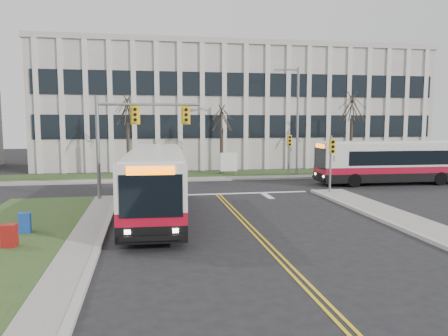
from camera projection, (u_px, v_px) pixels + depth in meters
ground at (246, 223)px, 20.26m from camera, size 120.00×120.00×0.00m
sidewalk_west at (70, 265)px, 14.14m from camera, size 1.20×26.00×0.14m
sidewalk_cross at (264, 178)px, 36.00m from camera, size 44.00×1.60×0.14m
building_lawn at (255, 174)px, 38.74m from camera, size 44.00×5.00×0.12m
office_building at (230, 110)px, 49.85m from camera, size 40.00×16.00×12.00m
mast_arm_signal at (127, 129)px, 25.84m from camera, size 6.11×0.38×6.20m
signal_pole_near at (331, 156)px, 27.99m from camera, size 0.34×0.39×3.80m
signal_pole_far at (289, 148)px, 36.32m from camera, size 0.34×0.39×3.80m
streetlight at (296, 115)px, 36.95m from camera, size 2.15×0.25×9.20m
directory_sign at (229, 162)px, 37.70m from camera, size 1.50×0.12×2.00m
tree_left at (127, 111)px, 36.25m from camera, size 1.80×1.80×7.70m
tree_mid at (222, 119)px, 37.90m from camera, size 1.80×1.80×6.82m
tree_right at (352, 108)px, 39.67m from camera, size 1.80×1.80×8.25m
bus_main at (156, 184)px, 21.53m from camera, size 3.19×12.16×3.21m
bus_cross at (395, 163)px, 32.78m from camera, size 11.89×2.93×3.15m
newspaper_box_blue at (25, 224)px, 18.09m from camera, size 0.60×0.56×0.95m
newspaper_box_red at (10, 237)px, 16.05m from camera, size 0.52×0.48×0.95m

